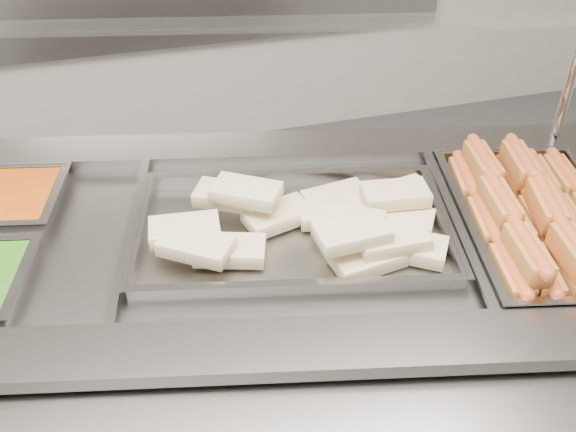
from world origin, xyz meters
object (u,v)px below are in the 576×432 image
object	(u,v)px
sneeze_guard	(260,29)
pan_wraps	(292,233)
steam_counter	(269,359)
pan_hotdogs	(537,230)

from	to	relation	value
sneeze_guard	pan_wraps	size ratio (longest dim) A/B	2.23
pan_wraps	steam_counter	bearing A→B (deg)	167.34
steam_counter	sneeze_guard	distance (m)	0.90
pan_hotdogs	pan_wraps	size ratio (longest dim) A/B	0.81
sneeze_guard	pan_hotdogs	world-z (taller)	sneeze_guard
pan_hotdogs	steam_counter	bearing A→B (deg)	167.34
steam_counter	pan_hotdogs	world-z (taller)	pan_hotdogs
steam_counter	pan_wraps	distance (m)	0.46
pan_wraps	pan_hotdogs	bearing A→B (deg)	-12.66
pan_hotdogs	pan_wraps	xyz separation A→B (m)	(-0.59, 0.13, 0.02)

